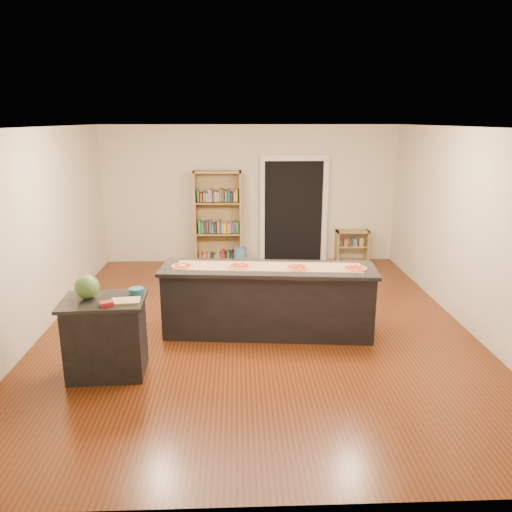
{
  "coord_description": "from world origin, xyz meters",
  "views": [
    {
      "loc": [
        -0.26,
        -6.71,
        2.9
      ],
      "look_at": [
        0.0,
        0.2,
        1.0
      ],
      "focal_mm": 35.0,
      "sensor_mm": 36.0,
      "label": 1
    }
  ],
  "objects_px": {
    "bookshelf": "(218,218)",
    "kitchen_island": "(268,300)",
    "side_counter": "(106,337)",
    "low_shelf": "(352,246)",
    "waste_bin": "(240,256)",
    "watermelon": "(87,287)"
  },
  "relations": [
    {
      "from": "kitchen_island",
      "to": "low_shelf",
      "type": "xyz_separation_m",
      "value": [
        1.98,
        3.54,
        -0.15
      ]
    },
    {
      "from": "bookshelf",
      "to": "watermelon",
      "type": "xyz_separation_m",
      "value": [
        -1.32,
        -4.56,
        0.11
      ]
    },
    {
      "from": "bookshelf",
      "to": "kitchen_island",
      "type": "bearing_deg",
      "value": -77.15
    },
    {
      "from": "bookshelf",
      "to": "waste_bin",
      "type": "relative_size",
      "value": 4.97
    },
    {
      "from": "bookshelf",
      "to": "waste_bin",
      "type": "distance_m",
      "value": 0.9
    },
    {
      "from": "side_counter",
      "to": "low_shelf",
      "type": "distance_m",
      "value": 6.07
    },
    {
      "from": "low_shelf",
      "to": "waste_bin",
      "type": "distance_m",
      "value": 2.34
    },
    {
      "from": "side_counter",
      "to": "waste_bin",
      "type": "bearing_deg",
      "value": 67.17
    },
    {
      "from": "bookshelf",
      "to": "side_counter",
      "type": "bearing_deg",
      "value": -103.97
    },
    {
      "from": "side_counter",
      "to": "waste_bin",
      "type": "height_order",
      "value": "side_counter"
    },
    {
      "from": "kitchen_island",
      "to": "bookshelf",
      "type": "relative_size",
      "value": 1.52
    },
    {
      "from": "kitchen_island",
      "to": "side_counter",
      "type": "relative_size",
      "value": 3.12
    },
    {
      "from": "low_shelf",
      "to": "watermelon",
      "type": "xyz_separation_m",
      "value": [
        -4.1,
        -4.59,
        0.73
      ]
    },
    {
      "from": "kitchen_island",
      "to": "side_counter",
      "type": "height_order",
      "value": "kitchen_island"
    },
    {
      "from": "bookshelf",
      "to": "low_shelf",
      "type": "xyz_separation_m",
      "value": [
        2.78,
        0.03,
        -0.62
      ]
    },
    {
      "from": "side_counter",
      "to": "low_shelf",
      "type": "xyz_separation_m",
      "value": [
        3.93,
        4.63,
        -0.13
      ]
    },
    {
      "from": "side_counter",
      "to": "bookshelf",
      "type": "xyz_separation_m",
      "value": [
        1.15,
        4.6,
        0.49
      ]
    },
    {
      "from": "kitchen_island",
      "to": "waste_bin",
      "type": "height_order",
      "value": "kitchen_island"
    },
    {
      "from": "waste_bin",
      "to": "watermelon",
      "type": "height_order",
      "value": "watermelon"
    },
    {
      "from": "bookshelf",
      "to": "watermelon",
      "type": "bearing_deg",
      "value": -106.18
    },
    {
      "from": "waste_bin",
      "to": "watermelon",
      "type": "distance_m",
      "value": 4.83
    },
    {
      "from": "kitchen_island",
      "to": "waste_bin",
      "type": "relative_size",
      "value": 7.57
    }
  ]
}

